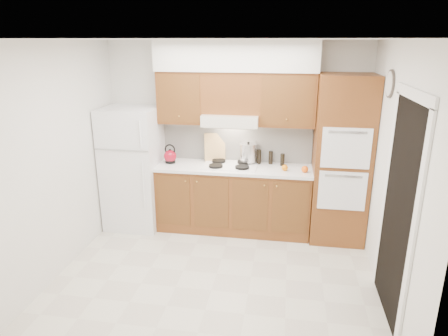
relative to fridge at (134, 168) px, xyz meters
name	(u,v)px	position (x,y,z in m)	size (l,w,h in m)	color
floor	(217,273)	(1.41, -1.14, -0.86)	(3.60, 3.60, 0.00)	beige
ceiling	(215,39)	(1.41, -1.14, 1.74)	(3.60, 3.60, 0.00)	white
wall_back	(235,136)	(1.41, 0.36, 0.44)	(3.60, 0.02, 2.60)	silver
wall_left	(60,160)	(-0.40, -1.14, 0.44)	(0.02, 3.00, 2.60)	silver
wall_right	(394,176)	(3.21, -1.14, 0.44)	(0.02, 3.00, 2.60)	silver
fridge	(134,168)	(0.00, 0.00, 0.00)	(0.75, 0.72, 1.72)	white
base_cabinets	(233,199)	(1.43, 0.06, -0.41)	(2.11, 0.60, 0.90)	brown
countertop	(234,168)	(1.43, 0.05, 0.06)	(2.13, 0.62, 0.04)	white
backsplash	(237,141)	(1.43, 0.34, 0.36)	(2.11, 0.03, 0.56)	white
oven_cabinet	(341,160)	(2.85, 0.03, 0.24)	(0.70, 0.65, 2.20)	brown
upper_cab_left	(182,97)	(0.69, 0.19, 0.99)	(0.63, 0.33, 0.70)	brown
upper_cab_right	(288,100)	(2.12, 0.19, 0.99)	(0.73, 0.33, 0.70)	brown
range_hood	(231,119)	(1.38, 0.13, 0.71)	(0.75, 0.45, 0.15)	silver
upper_cab_over_hood	(232,93)	(1.38, 0.19, 1.06)	(0.75, 0.33, 0.55)	brown
soffit	(236,56)	(1.43, 0.18, 1.54)	(2.13, 0.36, 0.40)	silver
cooktop	(230,165)	(1.38, 0.07, 0.09)	(0.74, 0.50, 0.01)	white
doorway	(398,213)	(3.19, -1.49, 0.19)	(0.02, 0.90, 2.10)	black
wall_clock	(390,84)	(3.19, -0.59, 1.29)	(0.30, 0.30, 0.02)	#3F3833
kettle	(170,156)	(0.53, 0.06, 0.18)	(0.18, 0.18, 0.18)	maroon
cutting_board	(215,147)	(1.12, 0.29, 0.28)	(0.30, 0.02, 0.39)	tan
stock_pot	(248,153)	(1.61, 0.23, 0.23)	(0.23, 0.23, 0.24)	silver
condiment_a	(259,157)	(1.76, 0.23, 0.18)	(0.06, 0.06, 0.21)	black
condiment_b	(271,158)	(1.92, 0.25, 0.17)	(0.06, 0.06, 0.18)	black
condiment_c	(282,160)	(2.09, 0.20, 0.16)	(0.06, 0.06, 0.17)	black
orange_near	(305,169)	(2.39, -0.06, 0.12)	(0.09, 0.09, 0.09)	#FF620D
orange_far	(285,168)	(2.12, -0.03, 0.12)	(0.08, 0.08, 0.08)	orange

